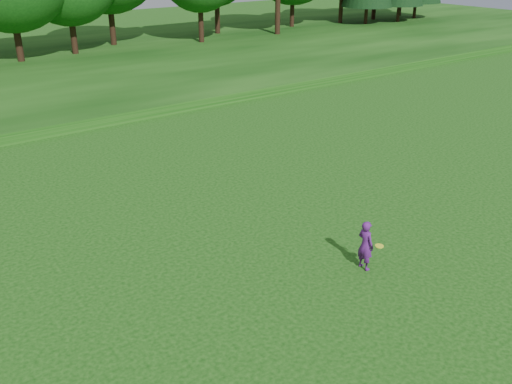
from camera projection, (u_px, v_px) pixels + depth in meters
ground at (335, 317)px, 14.63m from camera, size 140.00×140.00×0.00m
walking_path at (65, 129)px, 29.35m from camera, size 130.00×1.60×0.04m
woman at (365, 245)px, 16.53m from camera, size 0.38×0.88×1.53m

